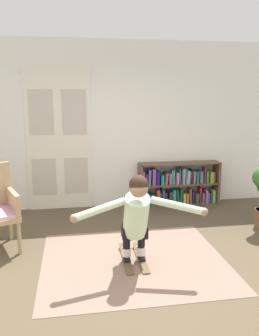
% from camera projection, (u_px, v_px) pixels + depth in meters
% --- Properties ---
extents(ground_plane, '(7.20, 7.20, 0.00)m').
position_uv_depth(ground_plane, '(144.00, 275.00, 3.86)').
color(ground_plane, brown).
extents(back_wall, '(6.00, 0.10, 2.90)m').
position_uv_depth(back_wall, '(115.00, 126.00, 6.07)').
color(back_wall, white).
rests_on(back_wall, ground).
extents(double_door, '(1.22, 0.05, 2.45)m').
position_uv_depth(double_door, '(59.00, 140.00, 5.90)').
color(double_door, silver).
rests_on(double_door, ground).
extents(rug, '(2.20, 1.91, 0.01)m').
position_uv_depth(rug, '(134.00, 261.00, 4.18)').
color(rug, '#8B6B5C').
rests_on(rug, ground).
extents(bookshelf, '(1.49, 0.30, 0.79)m').
position_uv_depth(bookshelf, '(178.00, 186.00, 6.27)').
color(bookshelf, brown).
rests_on(bookshelf, ground).
extents(skis_pair, '(0.28, 0.74, 0.07)m').
position_uv_depth(skis_pair, '(133.00, 258.00, 4.20)').
color(skis_pair, brown).
rests_on(skis_pair, rug).
extents(person_skier, '(1.47, 0.59, 1.07)m').
position_uv_depth(person_skier, '(136.00, 214.00, 3.87)').
color(person_skier, white).
rests_on(person_skier, skis_pair).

